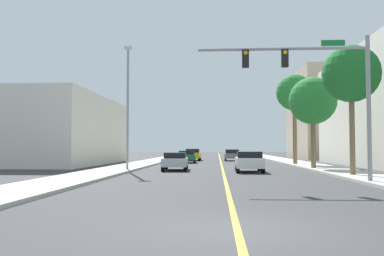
{
  "coord_description": "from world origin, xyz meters",
  "views": [
    {
      "loc": [
        -0.41,
        -8.63,
        1.7
      ],
      "look_at": [
        -2.04,
        18.05,
        2.94
      ],
      "focal_mm": 38.57,
      "sensor_mm": 36.0,
      "label": 1
    }
  ],
  "objects": [
    {
      "name": "palm_near",
      "position": [
        7.29,
        15.36,
        5.87
      ],
      "size": [
        3.28,
        3.28,
        7.41
      ],
      "color": "brown",
      "rests_on": "sidewalk_right"
    },
    {
      "name": "palm_far",
      "position": [
        6.88,
        30.48,
        6.77
      ],
      "size": [
        3.42,
        3.42,
        8.41
      ],
      "color": "brown",
      "rests_on": "sidewalk_right"
    },
    {
      "name": "sidewalk_left",
      "position": [
        -7.76,
        42.0,
        0.07
      ],
      "size": [
        3.06,
        168.0,
        0.15
      ],
      "primitive_type": "cube",
      "color": "#B2ADA3",
      "rests_on": "ground"
    },
    {
      "name": "building_left_near",
      "position": [
        -19.79,
        31.36,
        3.31
      ],
      "size": [
        16.69,
        18.77,
        6.63
      ],
      "primitive_type": "cube",
      "color": "silver",
      "rests_on": "ground"
    },
    {
      "name": "car_gray",
      "position": [
        1.45,
        42.9,
        0.73
      ],
      "size": [
        1.94,
        4.02,
        1.41
      ],
      "rotation": [
        0.0,
        0.0,
        -0.02
      ],
      "color": "slate",
      "rests_on": "ground"
    },
    {
      "name": "car_yellow",
      "position": [
        -3.45,
        43.16,
        0.77
      ],
      "size": [
        1.93,
        4.51,
        1.48
      ],
      "rotation": [
        0.0,
        0.0,
        -0.01
      ],
      "color": "gold",
      "rests_on": "ground"
    },
    {
      "name": "sidewalk_right",
      "position": [
        7.76,
        42.0,
        0.07
      ],
      "size": [
        3.06,
        168.0,
        0.15
      ],
      "primitive_type": "cube",
      "color": "#B2ADA3",
      "rests_on": "ground"
    },
    {
      "name": "car_silver",
      "position": [
        -3.47,
        21.48,
        0.68
      ],
      "size": [
        1.93,
        4.3,
        1.3
      ],
      "rotation": [
        0.0,
        0.0,
        0.04
      ],
      "color": "#BCBCC1",
      "rests_on": "ground"
    },
    {
      "name": "car_white",
      "position": [
        1.77,
        19.7,
        0.75
      ],
      "size": [
        1.91,
        4.07,
        1.4
      ],
      "rotation": [
        0.0,
        0.0,
        -0.02
      ],
      "color": "white",
      "rests_on": "ground"
    },
    {
      "name": "car_green",
      "position": [
        -3.69,
        35.88,
        0.68
      ],
      "size": [
        2.05,
        4.01,
        1.3
      ],
      "rotation": [
        0.0,
        0.0,
        0.04
      ],
      "color": "#196638",
      "rests_on": "ground"
    },
    {
      "name": "lane_marking_center",
      "position": [
        0.0,
        42.0,
        0.0
      ],
      "size": [
        0.16,
        144.0,
        0.01
      ],
      "primitive_type": "cube",
      "color": "yellow",
      "rests_on": "ground"
    },
    {
      "name": "palm_mid",
      "position": [
        6.83,
        22.92,
        5.17
      ],
      "size": [
        3.59,
        3.59,
        6.86
      ],
      "color": "brown",
      "rests_on": "sidewalk_right"
    },
    {
      "name": "street_lamp",
      "position": [
        -6.73,
        20.1,
        4.95
      ],
      "size": [
        0.56,
        0.28,
        8.73
      ],
      "color": "gray",
      "rests_on": "sidewalk_left"
    },
    {
      "name": "building_right_far",
      "position": [
        19.13,
        54.3,
        6.46
      ],
      "size": [
        15.38,
        16.68,
        12.93
      ],
      "primitive_type": "cube",
      "color": "tan",
      "rests_on": "ground"
    },
    {
      "name": "ground",
      "position": [
        0.0,
        42.0,
        0.0
      ],
      "size": [
        192.0,
        192.0,
        0.0
      ],
      "primitive_type": "plane",
      "color": "#38383A"
    },
    {
      "name": "traffic_signal_mast",
      "position": [
        4.36,
        10.88,
        4.94
      ],
      "size": [
        8.03,
        0.36,
        6.77
      ],
      "color": "gray",
      "rests_on": "sidewalk_right"
    }
  ]
}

